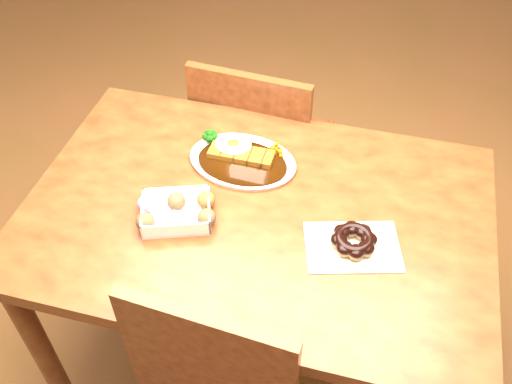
% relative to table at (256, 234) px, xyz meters
% --- Properties ---
extents(ground, '(6.00, 6.00, 0.00)m').
position_rel_table_xyz_m(ground, '(0.00, 0.00, -0.65)').
color(ground, brown).
rests_on(ground, ground).
extents(table, '(1.20, 0.80, 0.75)m').
position_rel_table_xyz_m(table, '(0.00, 0.00, 0.00)').
color(table, '#49200E').
rests_on(table, ground).
extents(chair_far, '(0.45, 0.45, 0.87)m').
position_rel_table_xyz_m(chair_far, '(-0.12, 0.53, -0.17)').
color(chair_far, '#49200E').
rests_on(chair_far, ground).
extents(katsu_curry_plate, '(0.31, 0.24, 0.06)m').
position_rel_table_xyz_m(katsu_curry_plate, '(-0.09, 0.16, 0.11)').
color(katsu_curry_plate, white).
rests_on(katsu_curry_plate, table).
extents(donut_box, '(0.21, 0.18, 0.05)m').
position_rel_table_xyz_m(donut_box, '(-0.19, -0.08, 0.12)').
color(donut_box, white).
rests_on(donut_box, table).
extents(pon_de_ring, '(0.26, 0.22, 0.04)m').
position_rel_table_xyz_m(pon_de_ring, '(0.26, -0.06, 0.12)').
color(pon_de_ring, silver).
rests_on(pon_de_ring, table).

